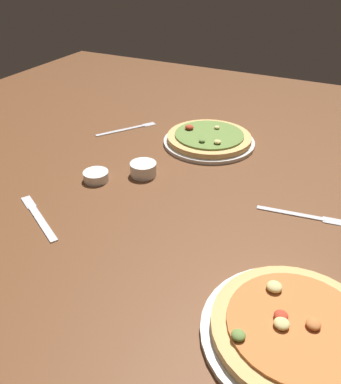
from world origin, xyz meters
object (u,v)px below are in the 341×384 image
ramekin_butter (96,176)px  fork_left (128,129)px  knife_right (38,217)px  pizza_plate_near (296,331)px  pizza_plate_far (209,139)px  ramekin_sauce (143,169)px  fork_spare (301,215)px

ramekin_butter → fork_left: (-0.11, 0.34, -0.01)m
ramekin_butter → knife_right: 0.21m
pizza_plate_near → fork_left: 0.95m
pizza_plate_far → fork_left: bearing=-176.2°
fork_left → knife_right: bearing=-81.1°
pizza_plate_far → ramekin_sauce: bearing=-108.2°
knife_right → pizza_plate_far: bearing=69.4°
fork_left → knife_right: (0.09, -0.55, 0.00)m
ramekin_sauce → fork_left: (-0.21, 0.26, -0.02)m
pizza_plate_near → fork_spare: bearing=99.8°
knife_right → ramekin_sauce: bearing=67.2°
knife_right → ramekin_butter: bearing=84.3°
fork_spare → ramekin_sauce: bearing=179.8°
ramekin_sauce → fork_spare: size_ratio=0.37×
pizza_plate_far → ramekin_butter: (-0.19, -0.36, -0.00)m
ramekin_butter → fork_left: size_ratio=0.36×
ramekin_butter → knife_right: bearing=-95.7°
ramekin_sauce → fork_spare: 0.45m
pizza_plate_near → fork_left: pizza_plate_near is taller
pizza_plate_near → fork_left: size_ratio=1.63×
ramekin_sauce → fork_spare: bearing=-0.2°
pizza_plate_near → fork_spare: size_ratio=1.60×
pizza_plate_near → fork_spare: pizza_plate_near is taller
ramekin_sauce → ramekin_butter: ramekin_sauce is taller
ramekin_sauce → ramekin_butter: 0.13m
fork_left → ramekin_sauce: bearing=-50.3°
ramekin_sauce → knife_right: ramekin_sauce is taller
pizza_plate_far → ramekin_sauce: pizza_plate_far is taller
ramekin_butter → knife_right: ramekin_butter is taller
pizza_plate_far → ramekin_sauce: (-0.09, -0.28, 0.00)m
pizza_plate_far → ramekin_butter: pizza_plate_far is taller
ramekin_butter → fork_spare: bearing=8.7°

